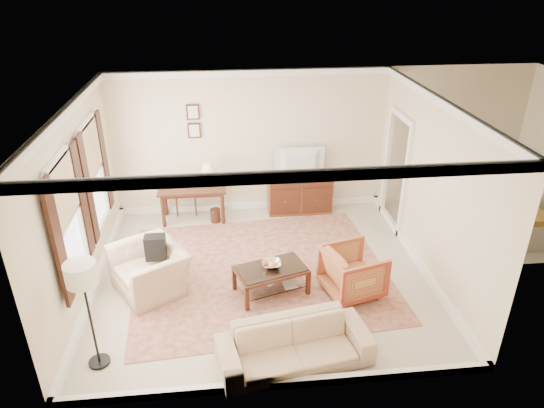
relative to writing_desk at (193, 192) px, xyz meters
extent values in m
cube|color=beige|center=(1.20, -2.07, -0.61)|extent=(5.50, 5.00, 0.01)
cube|color=white|center=(1.20, -2.07, 2.29)|extent=(5.50, 5.00, 0.01)
cube|color=beige|center=(1.20, 0.43, 0.84)|extent=(5.50, 0.01, 2.90)
cube|color=beige|center=(1.20, -4.57, 0.84)|extent=(5.50, 0.01, 2.90)
cube|color=beige|center=(-1.55, -2.07, 0.84)|extent=(0.01, 5.00, 2.90)
cube|color=beige|center=(3.95, -2.07, 0.84)|extent=(0.01, 5.00, 2.90)
cube|color=beige|center=(5.45, -0.92, -0.61)|extent=(3.00, 2.70, 0.01)
cube|color=maroon|center=(1.17, -2.00, -0.61)|extent=(4.43, 3.88, 0.01)
cube|color=#411E12|center=(0.00, 0.00, 0.09)|extent=(1.32, 0.66, 0.05)
cylinder|color=#411E12|center=(-0.58, -0.25, -0.27)|extent=(0.07, 0.07, 0.68)
cylinder|color=#411E12|center=(0.58, -0.25, -0.27)|extent=(0.07, 0.07, 0.68)
cylinder|color=#411E12|center=(-0.58, 0.25, -0.27)|extent=(0.07, 0.07, 0.68)
cylinder|color=#411E12|center=(0.58, 0.25, -0.27)|extent=(0.07, 0.07, 0.68)
cube|color=brown|center=(2.18, 0.15, -0.21)|extent=(1.30, 0.50, 0.80)
imported|color=black|center=(2.18, 0.13, 0.67)|extent=(0.96, 0.55, 0.13)
cube|color=#411E12|center=(1.29, -2.59, -0.19)|extent=(1.22, 0.92, 0.04)
cube|color=silver|center=(1.29, -2.59, -0.16)|extent=(1.14, 0.85, 0.01)
cube|color=silver|center=(1.29, -2.59, -0.46)|extent=(1.12, 0.82, 0.02)
cube|color=#411E12|center=(0.89, -3.01, -0.40)|extent=(0.07, 0.07, 0.42)
cube|color=#411E12|center=(1.86, -2.71, -0.40)|extent=(0.07, 0.07, 0.42)
cube|color=#411E12|center=(0.72, -2.47, -0.40)|extent=(0.07, 0.07, 0.42)
cube|color=#411E12|center=(1.70, -2.17, -0.40)|extent=(0.07, 0.07, 0.42)
imported|color=silver|center=(1.31, -2.55, -0.10)|extent=(0.42, 0.42, 0.10)
imported|color=brown|center=(1.15, -2.59, -0.43)|extent=(0.22, 0.23, 0.38)
imported|color=brown|center=(1.48, -2.64, -0.44)|extent=(0.28, 0.06, 0.38)
imported|color=maroon|center=(2.56, -2.73, -0.19)|extent=(0.97, 1.01, 0.85)
imported|color=#CEAB8B|center=(-0.59, -2.30, -0.12)|extent=(1.20, 1.33, 0.98)
cube|color=black|center=(-0.48, -2.20, 0.13)|extent=(0.34, 0.39, 0.40)
imported|color=#CEAB8B|center=(1.44, -4.13, -0.23)|extent=(2.04, 0.91, 0.77)
cylinder|color=black|center=(-1.10, -3.87, -0.59)|extent=(0.28, 0.28, 0.04)
cylinder|color=black|center=(-1.10, -3.87, 0.05)|extent=(0.03, 0.03, 1.30)
cylinder|color=silver|center=(-1.10, -3.87, 0.80)|extent=(0.38, 0.38, 0.28)
camera|label=1|loc=(0.64, -8.82, 4.09)|focal=32.00mm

